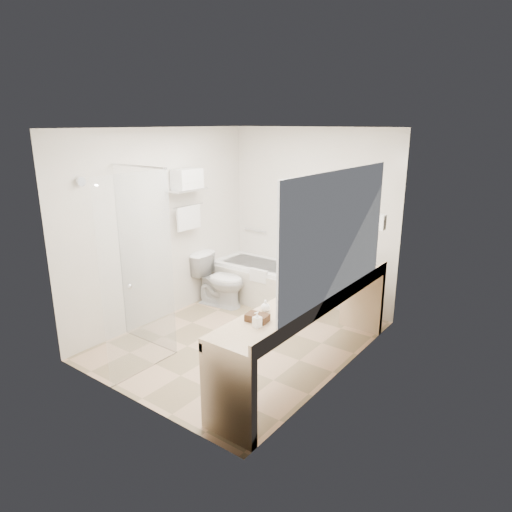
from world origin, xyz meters
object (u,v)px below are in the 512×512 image
Objects in this scene: toilet at (220,280)px; amenity_basket at (257,318)px; bathtub at (267,283)px; water_bottle_left at (329,275)px; vanity_counter at (310,316)px.

amenity_basket is at bearing -138.64° from toilet.
amenity_basket is (1.44, -2.17, 0.61)m from bathtub.
toilet is 3.83× the size of amenity_basket.
water_bottle_left reaches higher than bathtub.
vanity_counter is at bearing -42.35° from bathtub.
amenity_basket is (1.89, -1.63, 0.51)m from toilet.
toilet is (-0.45, -0.54, 0.10)m from bathtub.
toilet reaches higher than bathtub.
bathtub is 8.06× the size of amenity_basket.
amenity_basket is at bearing -96.38° from vanity_counter.
water_bottle_left is (1.46, -0.86, 0.66)m from bathtub.
bathtub is 2.09m from vanity_counter.
vanity_counter is 13.61× the size of amenity_basket.
bathtub is at bearing 137.65° from vanity_counter.
amenity_basket is (-0.09, -0.78, 0.24)m from vanity_counter.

